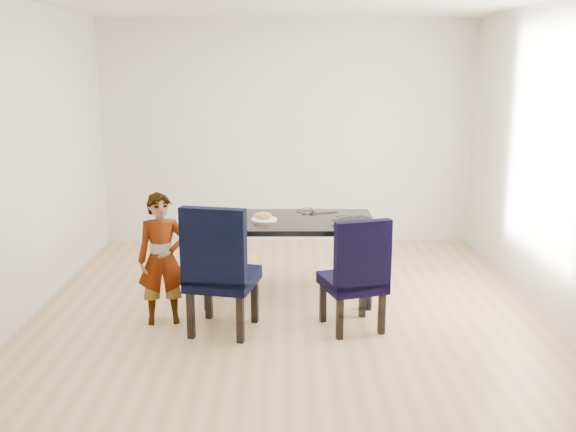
{
  "coord_description": "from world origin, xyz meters",
  "views": [
    {
      "loc": [
        -0.02,
        -5.31,
        2.12
      ],
      "look_at": [
        0.0,
        0.2,
        0.85
      ],
      "focal_mm": 40.0,
      "sensor_mm": 36.0,
      "label": 1
    }
  ],
  "objects_px": {
    "chair_left": "(223,267)",
    "chair_right": "(352,273)",
    "dining_table": "(288,258)",
    "laptop": "(348,219)",
    "child": "(162,259)",
    "plate": "(264,219)"
  },
  "relations": [
    {
      "from": "child",
      "to": "laptop",
      "type": "bearing_deg",
      "value": 8.3
    },
    {
      "from": "child",
      "to": "laptop",
      "type": "xyz_separation_m",
      "value": [
        1.61,
        0.58,
        0.2
      ]
    },
    {
      "from": "laptop",
      "to": "dining_table",
      "type": "bearing_deg",
      "value": -41.09
    },
    {
      "from": "dining_table",
      "to": "laptop",
      "type": "distance_m",
      "value": 0.68
    },
    {
      "from": "dining_table",
      "to": "laptop",
      "type": "relative_size",
      "value": 4.34
    },
    {
      "from": "chair_left",
      "to": "chair_right",
      "type": "relative_size",
      "value": 1.12
    },
    {
      "from": "dining_table",
      "to": "chair_left",
      "type": "relative_size",
      "value": 1.48
    },
    {
      "from": "plate",
      "to": "child",
      "type": "bearing_deg",
      "value": -143.81
    },
    {
      "from": "dining_table",
      "to": "laptop",
      "type": "xyz_separation_m",
      "value": [
        0.55,
        -0.07,
        0.39
      ]
    },
    {
      "from": "dining_table",
      "to": "child",
      "type": "height_order",
      "value": "child"
    },
    {
      "from": "child",
      "to": "laptop",
      "type": "height_order",
      "value": "child"
    },
    {
      "from": "dining_table",
      "to": "child",
      "type": "xyz_separation_m",
      "value": [
        -1.06,
        -0.65,
        0.19
      ]
    },
    {
      "from": "chair_left",
      "to": "laptop",
      "type": "bearing_deg",
      "value": 47.41
    },
    {
      "from": "child",
      "to": "plate",
      "type": "xyz_separation_m",
      "value": [
        0.84,
        0.61,
        0.2
      ]
    },
    {
      "from": "chair_left",
      "to": "plate",
      "type": "height_order",
      "value": "chair_left"
    },
    {
      "from": "chair_left",
      "to": "chair_right",
      "type": "xyz_separation_m",
      "value": [
        1.06,
        0.04,
        -0.06
      ]
    },
    {
      "from": "chair_left",
      "to": "laptop",
      "type": "distance_m",
      "value": 1.34
    },
    {
      "from": "dining_table",
      "to": "plate",
      "type": "bearing_deg",
      "value": -170.23
    },
    {
      "from": "plate",
      "to": "chair_right",
      "type": "bearing_deg",
      "value": -44.77
    },
    {
      "from": "dining_table",
      "to": "chair_right",
      "type": "bearing_deg",
      "value": -55.89
    },
    {
      "from": "dining_table",
      "to": "chair_right",
      "type": "distance_m",
      "value": 0.95
    },
    {
      "from": "chair_left",
      "to": "laptop",
      "type": "height_order",
      "value": "chair_left"
    }
  ]
}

